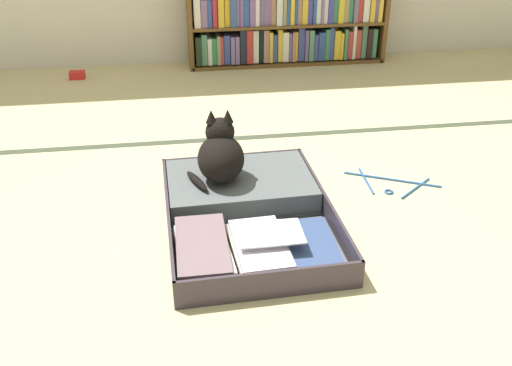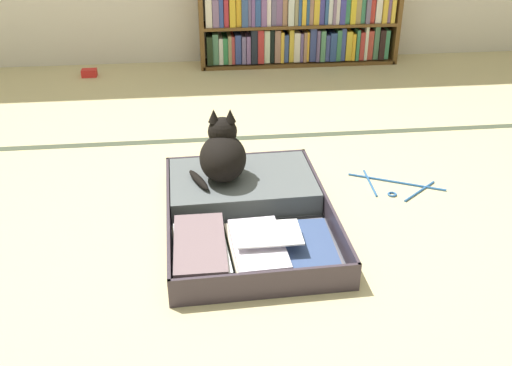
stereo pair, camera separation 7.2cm
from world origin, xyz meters
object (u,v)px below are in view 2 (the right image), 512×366
object	(u,v)px
open_suitcase	(244,208)
small_red_pouch	(89,73)
black_cat	(223,154)
bookshelf	(300,7)
clothes_hanger	(395,186)

from	to	relation	value
open_suitcase	small_red_pouch	world-z (taller)	open_suitcase
open_suitcase	black_cat	size ratio (longest dim) A/B	3.12
bookshelf	black_cat	bearing A→B (deg)	-109.04
open_suitcase	small_red_pouch	distance (m)	2.12
bookshelf	open_suitcase	distance (m)	2.18
open_suitcase	small_red_pouch	size ratio (longest dim) A/B	9.12
bookshelf	black_cat	world-z (taller)	bookshelf
bookshelf	small_red_pouch	xyz separation A→B (m)	(-1.47, -0.14, -0.38)
bookshelf	clothes_hanger	xyz separation A→B (m)	(0.11, -1.88, -0.40)
clothes_hanger	small_red_pouch	distance (m)	2.35
bookshelf	clothes_hanger	size ratio (longest dim) A/B	3.57
black_cat	bookshelf	bearing A→B (deg)	70.96
small_red_pouch	black_cat	bearing A→B (deg)	-65.27
bookshelf	clothes_hanger	world-z (taller)	bookshelf
black_cat	clothes_hanger	xyz separation A→B (m)	(0.77, 0.02, -0.21)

